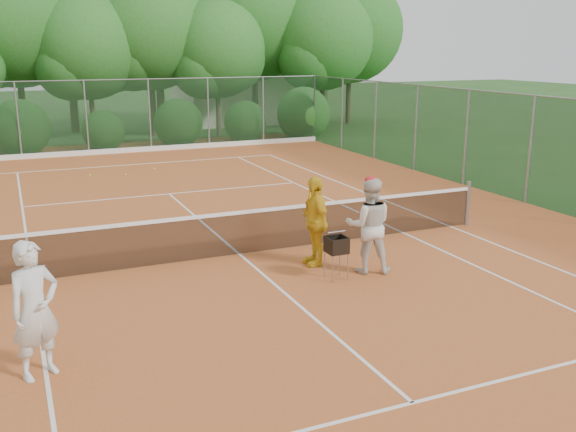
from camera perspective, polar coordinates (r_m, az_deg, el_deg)
The scene contains 14 objects.
ground at distance 13.67m, azimuth -4.28°, elevation -3.54°, with size 120.00×120.00×0.00m, color #214819.
clay_court at distance 13.66m, azimuth -4.28°, elevation -3.50°, with size 18.00×36.00×0.02m, color #B55D29.
club_building at distance 38.71m, azimuth -3.57°, elevation 10.58°, with size 8.00×5.00×3.00m, color beige.
tennis_net at distance 13.51m, azimuth -4.33°, elevation -1.40°, with size 11.97×0.10×1.10m.
player_white at distance 9.08m, azimuth -21.57°, elevation -7.78°, with size 0.69×0.45×1.88m, color silver.
player_center_grp at distance 12.45m, azimuth 7.20°, elevation -0.82°, with size 1.11×1.01×1.90m.
player_yellow at distance 12.80m, azimuth 2.40°, elevation -0.44°, with size 1.06×0.44×1.81m, color gold.
ball_hopper at distance 12.07m, azimuth 4.33°, elevation -2.65°, with size 0.36×0.36×0.83m.
stray_ball_a at distance 23.00m, azimuth -17.20°, elevation 3.49°, with size 0.07×0.07×0.07m, color #BDD932.
stray_ball_b at distance 22.75m, azimuth -14.24°, elevation 3.58°, with size 0.07×0.07×0.07m, color #BDD331.
stray_ball_c at distance 23.64m, azimuth -11.80°, elevation 4.13°, with size 0.07×0.07×0.07m, color #D6ED37.
court_markings at distance 13.66m, azimuth -4.28°, elevation -3.45°, with size 11.03×23.83×0.01m.
fence_back at distance 27.73m, azimuth -14.83°, elevation 8.54°, with size 18.07×0.07×3.00m.
tropical_treeline at distance 32.99m, azimuth -14.21°, elevation 15.75°, with size 32.10×8.49×15.03m.
Camera 1 is at (-4.24, -12.27, 4.27)m, focal length 40.00 mm.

